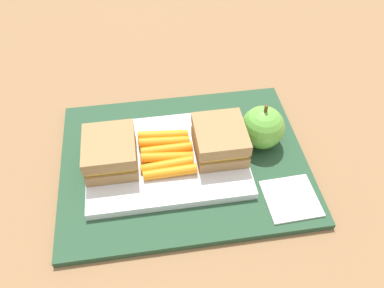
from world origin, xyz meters
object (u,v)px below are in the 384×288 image
at_px(apple, 263,127).
at_px(food_tray, 167,159).
at_px(carrot_sticks_bundle, 166,153).
at_px(sandwich_half_left, 110,152).
at_px(paper_napkin, 291,198).
at_px(sandwich_half_right, 220,140).

bearing_deg(apple, food_tray, -173.45).
bearing_deg(carrot_sticks_bundle, sandwich_half_left, 179.88).
distance_m(food_tray, carrot_sticks_bundle, 0.01).
distance_m(sandwich_half_left, paper_napkin, 0.26).
bearing_deg(sandwich_half_left, sandwich_half_right, 0.00).
bearing_deg(apple, paper_napkin, -82.56).
relative_size(food_tray, apple, 3.03).
bearing_deg(sandwich_half_right, sandwich_half_left, 180.00).
relative_size(sandwich_half_right, apple, 1.05).
distance_m(food_tray, apple, 0.15).
height_order(food_tray, apple, apple).
distance_m(food_tray, sandwich_half_left, 0.08).
bearing_deg(carrot_sticks_bundle, food_tray, 69.05).
height_order(food_tray, carrot_sticks_bundle, carrot_sticks_bundle).
distance_m(sandwich_half_right, apple, 0.07).
xyz_separation_m(sandwich_half_left, apple, (0.22, 0.02, -0.00)).
relative_size(sandwich_half_right, paper_napkin, 1.14).
xyz_separation_m(sandwich_half_left, carrot_sticks_bundle, (0.08, -0.00, -0.02)).
relative_size(sandwich_half_left, sandwich_half_right, 1.00).
bearing_deg(carrot_sticks_bundle, sandwich_half_right, 0.12).
xyz_separation_m(sandwich_half_right, paper_napkin, (0.08, -0.09, -0.03)).
xyz_separation_m(sandwich_half_right, apple, (0.07, 0.02, -0.00)).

